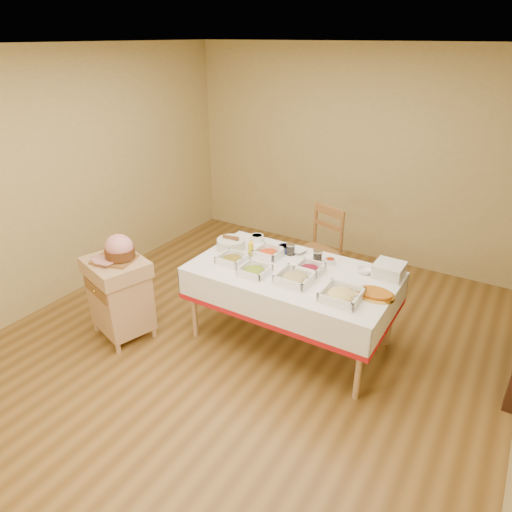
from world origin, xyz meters
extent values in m
plane|color=brown|center=(0.00, 0.00, 0.00)|extent=(5.00, 5.00, 0.00)
plane|color=white|center=(0.00, 0.00, 2.60)|extent=(5.00, 5.00, 0.00)
plane|color=tan|center=(0.00, 2.50, 1.30)|extent=(4.50, 0.00, 4.50)
plane|color=tan|center=(-2.25, 0.00, 1.30)|extent=(0.00, 5.00, 5.00)
cube|color=tan|center=(0.30, 0.30, 0.73)|extent=(1.80, 1.00, 0.04)
cylinder|color=tan|center=(-0.52, -0.12, 0.35)|extent=(0.05, 0.05, 0.71)
cylinder|color=tan|center=(-0.52, 0.72, 0.35)|extent=(0.05, 0.05, 0.71)
cylinder|color=tan|center=(1.12, -0.12, 0.35)|extent=(0.05, 0.05, 0.71)
cylinder|color=tan|center=(1.12, 0.72, 0.35)|extent=(0.05, 0.05, 0.71)
cube|color=white|center=(0.30, 0.30, 0.76)|extent=(1.82, 1.02, 0.01)
cube|color=tan|center=(-1.14, -0.46, 0.38)|extent=(0.63, 0.57, 0.57)
cube|color=tan|center=(-1.14, -0.46, 0.73)|extent=(0.68, 0.62, 0.14)
cube|color=brown|center=(-1.14, -0.68, 0.57)|extent=(0.46, 0.15, 0.11)
sphere|color=gold|center=(-1.14, -0.69, 0.57)|extent=(0.03, 0.03, 0.03)
cylinder|color=tan|center=(-1.38, -0.65, 0.05)|extent=(0.05, 0.05, 0.09)
cylinder|color=tan|center=(-1.38, -0.27, 0.05)|extent=(0.05, 0.05, 0.09)
cylinder|color=tan|center=(-0.90, -0.65, 0.05)|extent=(0.05, 0.05, 0.09)
cylinder|color=tan|center=(-0.90, -0.27, 0.05)|extent=(0.05, 0.05, 0.09)
cube|color=brown|center=(0.10, 1.25, 0.49)|extent=(0.55, 0.54, 0.03)
cylinder|color=brown|center=(-0.14, 1.13, 0.24)|extent=(0.04, 0.04, 0.48)
cylinder|color=brown|center=(-0.02, 1.49, 0.24)|extent=(0.04, 0.04, 0.48)
cylinder|color=brown|center=(0.22, 1.01, 0.24)|extent=(0.04, 0.04, 0.48)
cylinder|color=brown|center=(0.34, 1.37, 0.24)|extent=(0.04, 0.04, 0.48)
cylinder|color=brown|center=(-0.02, 1.49, 0.73)|extent=(0.04, 0.04, 0.51)
cylinder|color=brown|center=(0.34, 1.37, 0.73)|extent=(0.04, 0.04, 0.51)
cube|color=brown|center=(0.16, 1.43, 0.94)|extent=(0.39, 0.15, 0.10)
cube|color=brown|center=(-1.14, -0.46, 0.82)|extent=(0.35, 0.28, 0.02)
ellipsoid|color=#DA8D8D|center=(-1.09, -0.42, 0.94)|extent=(0.27, 0.24, 0.23)
cylinder|color=#582F14|center=(-1.09, -0.42, 0.88)|extent=(0.27, 0.27, 0.09)
cube|color=silver|center=(-1.18, -0.60, 0.83)|extent=(0.22, 0.10, 0.00)
cylinder|color=silver|center=(-1.21, -0.50, 0.84)|extent=(0.26, 0.08, 0.01)
cube|color=white|center=(-0.25, 0.15, 0.77)|extent=(0.24, 0.24, 0.01)
ellipsoid|color=red|center=(-0.25, 0.15, 0.79)|extent=(0.18, 0.18, 0.06)
cylinder|color=silver|center=(-0.20, 0.13, 0.79)|extent=(0.14, 0.01, 0.11)
cube|color=white|center=(0.04, 0.07, 0.77)|extent=(0.24, 0.24, 0.01)
ellipsoid|color=gold|center=(0.04, 0.07, 0.79)|extent=(0.19, 0.19, 0.07)
cylinder|color=silver|center=(0.10, 0.04, 0.79)|extent=(0.14, 0.01, 0.10)
cube|color=white|center=(0.41, 0.13, 0.77)|extent=(0.29, 0.29, 0.02)
ellipsoid|color=tan|center=(0.41, 0.13, 0.80)|extent=(0.22, 0.22, 0.08)
cylinder|color=silver|center=(0.47, 0.10, 0.80)|extent=(0.16, 0.01, 0.12)
cube|color=white|center=(0.86, 0.07, 0.77)|extent=(0.30, 0.30, 0.02)
ellipsoid|color=#DDC469|center=(0.86, 0.07, 0.80)|extent=(0.23, 0.23, 0.08)
cylinder|color=silver|center=(0.92, 0.04, 0.80)|extent=(0.16, 0.01, 0.11)
cube|color=white|center=(-0.03, 0.44, 0.77)|extent=(0.23, 0.23, 0.02)
ellipsoid|color=red|center=(-0.03, 0.44, 0.79)|extent=(0.18, 0.18, 0.06)
cylinder|color=silver|center=(0.02, 0.41, 0.80)|extent=(0.15, 0.01, 0.11)
cube|color=white|center=(0.44, 0.35, 0.77)|extent=(0.22, 0.22, 0.02)
ellipsoid|color=maroon|center=(0.44, 0.35, 0.79)|extent=(0.17, 0.17, 0.06)
cylinder|color=silver|center=(0.49, 0.33, 0.80)|extent=(0.15, 0.01, 0.11)
cylinder|color=white|center=(-0.31, 0.69, 0.79)|extent=(0.13, 0.13, 0.06)
cylinder|color=black|center=(-0.31, 0.69, 0.81)|extent=(0.11, 0.11, 0.02)
cylinder|color=navy|center=(0.06, 0.61, 0.79)|extent=(0.14, 0.14, 0.06)
cylinder|color=maroon|center=(0.06, 0.61, 0.81)|extent=(0.11, 0.11, 0.02)
cylinder|color=white|center=(0.53, 0.60, 0.78)|extent=(0.10, 0.10, 0.05)
cylinder|color=red|center=(0.53, 0.60, 0.80)|extent=(0.08, 0.08, 0.02)
imported|color=white|center=(0.17, 0.66, 0.78)|extent=(0.17, 0.17, 0.04)
imported|color=white|center=(0.87, 0.60, 0.78)|extent=(0.18, 0.18, 0.04)
cylinder|color=silver|center=(0.13, 0.58, 0.81)|extent=(0.08, 0.08, 0.10)
cylinder|color=silver|center=(0.13, 0.58, 0.86)|extent=(0.09, 0.09, 0.01)
cylinder|color=black|center=(0.13, 0.58, 0.80)|extent=(0.07, 0.07, 0.07)
cylinder|color=silver|center=(0.41, 0.58, 0.81)|extent=(0.08, 0.08, 0.10)
cylinder|color=silver|center=(0.41, 0.58, 0.87)|extent=(0.09, 0.09, 0.01)
cylinder|color=black|center=(0.41, 0.58, 0.80)|extent=(0.07, 0.07, 0.07)
cylinder|color=yellow|center=(-0.18, 0.36, 0.83)|extent=(0.05, 0.05, 0.14)
cone|color=yellow|center=(-0.18, 0.36, 0.91)|extent=(0.03, 0.03, 0.03)
cylinder|color=silver|center=(-0.43, 0.39, 0.81)|extent=(0.28, 0.28, 0.10)
cube|color=white|center=(1.06, 0.64, 0.77)|extent=(0.25, 0.25, 0.01)
cube|color=white|center=(1.06, 0.64, 0.78)|extent=(0.25, 0.25, 0.01)
cube|color=white|center=(1.06, 0.64, 0.80)|extent=(0.25, 0.25, 0.01)
cube|color=white|center=(1.06, 0.64, 0.81)|extent=(0.25, 0.25, 0.01)
cube|color=white|center=(1.06, 0.64, 0.83)|extent=(0.25, 0.25, 0.01)
cube|color=white|center=(1.06, 0.64, 0.84)|extent=(0.25, 0.25, 0.01)
cube|color=white|center=(1.06, 0.64, 0.86)|extent=(0.25, 0.25, 0.01)
cube|color=white|center=(1.06, 0.64, 0.87)|extent=(0.25, 0.25, 0.01)
ellipsoid|color=gold|center=(1.07, 0.25, 0.77)|extent=(0.32, 0.23, 0.03)
ellipsoid|color=#BB6514|center=(1.07, 0.25, 0.79)|extent=(0.27, 0.19, 0.03)
camera|label=1|loc=(1.91, -2.95, 2.67)|focal=32.00mm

